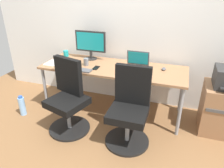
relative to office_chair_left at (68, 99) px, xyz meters
The scene contains 17 objects.
ground_plane 0.84m from the office_chair_left, 54.85° to the left, with size 5.28×5.28×0.00m, color brown.
back_wall 1.41m from the office_chair_left, 67.96° to the left, with size 4.40×0.04×2.60m, color white.
desk 0.76m from the office_chair_left, 54.85° to the left, with size 2.04×0.71×0.71m.
office_chair_left is the anchor object (origin of this frame).
office_chair_right 0.81m from the office_chair_left, ahead, with size 0.54×0.54×0.94m.
side_cabinet 1.99m from the office_chair_left, 16.43° to the left, with size 0.53×0.49×0.64m.
water_bottle_on_floor 0.85m from the office_chair_left, behind, with size 0.09×0.09×0.31m.
desktop_monitor 0.96m from the office_chair_left, 91.18° to the left, with size 0.48×0.18×0.43m.
open_laptop 1.04m from the office_chair_left, 41.29° to the left, with size 0.31×0.26×0.23m.
keyboard_by_monitor 0.43m from the office_chair_left, 85.41° to the left, with size 0.34×0.12×0.02m, color #515156.
keyboard_by_laptop 0.89m from the office_chair_left, 23.60° to the left, with size 0.34×0.12×0.02m, color #515156.
mouse_by_monitor 0.47m from the office_chair_left, 122.08° to the left, with size 0.06×0.10×0.03m, color #2D2D2D.
mouse_by_laptop 1.34m from the office_chair_left, 32.13° to the left, with size 0.06×0.10×0.03m, color #515156.
coffee_mug 0.98m from the office_chair_left, 119.61° to the left, with size 0.08×0.08×0.09m, color teal.
pen_cup 0.62m from the office_chair_left, 86.74° to the left, with size 0.07×0.07×0.10m, color slate.
phone_near_monitor 0.58m from the office_chair_left, 65.85° to the left, with size 0.07×0.14×0.01m, color black.
paper_pile 0.72m from the office_chair_left, 134.06° to the left, with size 0.21×0.30×0.01m, color white.
Camera 1 is at (0.88, -2.65, 1.78)m, focal length 33.92 mm.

